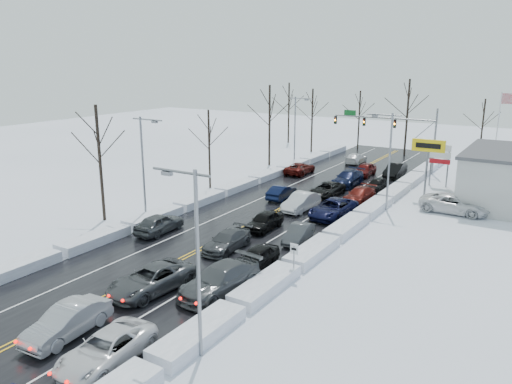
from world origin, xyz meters
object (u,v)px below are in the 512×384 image
Objects in this scene: tires_plus_sign at (428,150)px; oncoming_car_0 at (281,199)px; traffic_signal_mast at (394,127)px; flagpole at (499,128)px.

tires_plus_sign reaches higher than oncoming_car_0.
oncoming_car_0 is (-12.18, -7.77, -4.99)m from tires_plus_sign.
flagpole is (11.72, 2.01, 0.45)m from traffic_signal_mast.
flagpole is 2.37× the size of oncoming_car_0.
flagpole is at bearing 9.73° from traffic_signal_mast.
tires_plus_sign is (7.05, -12.00, -0.49)m from traffic_signal_mast.
traffic_signal_mast reaches higher than tires_plus_sign.
traffic_signal_mast is at bearing -170.27° from flagpole.
tires_plus_sign is 14.79m from flagpole.
oncoming_car_0 is at bearing -127.74° from flagpole.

